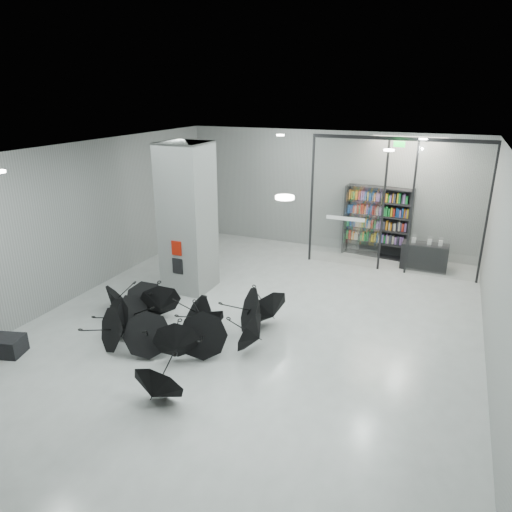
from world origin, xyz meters
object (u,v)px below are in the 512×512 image
at_px(column, 188,218).
at_px(umbrella_cluster, 184,327).
at_px(bookshelf, 377,222).
at_px(shop_counter, 424,256).

xyz_separation_m(column, umbrella_cluster, (1.38, -2.61, -1.69)).
height_order(column, umbrella_cluster, column).
distance_m(bookshelf, shop_counter, 1.91).
bearing_deg(umbrella_cluster, column, 117.84).
bearing_deg(column, shop_counter, 34.48).
distance_m(column, umbrella_cluster, 3.40).
distance_m(bookshelf, umbrella_cluster, 7.96).
bearing_deg(shop_counter, column, -145.07).
relative_size(column, shop_counter, 2.93).
xyz_separation_m(column, shop_counter, (5.89, 4.05, -1.59)).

